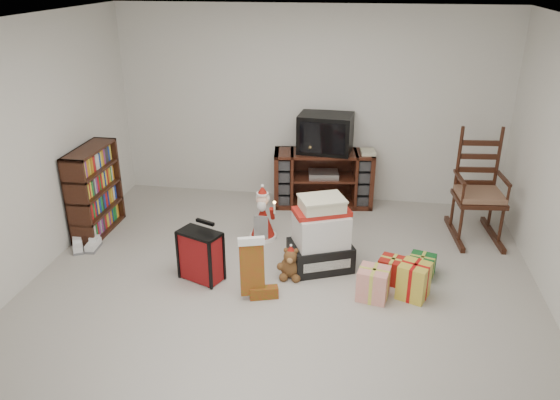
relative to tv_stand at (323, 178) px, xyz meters
The scene contains 13 objects.
room 2.42m from the tv_stand, 95.76° to the right, with size 5.01×5.01×2.51m.
tv_stand is the anchor object (origin of this frame).
bookshelf 2.83m from the tv_stand, 154.75° to the right, with size 0.28×0.84×1.03m.
rocking_chair 1.92m from the tv_stand, 18.26° to the right, with size 0.60×0.91×1.31m.
gift_pile 1.65m from the tv_stand, 86.03° to the right, with size 0.74×0.65×0.77m.
red_suitcase 2.32m from the tv_stand, 116.70° to the right, with size 0.46×0.35×0.62m.
stocking 2.34m from the tv_stand, 101.64° to the right, with size 0.29×0.12×0.62m, color #0C680B, non-canonical shape.
teddy_bear 1.91m from the tv_stand, 94.86° to the right, with size 0.22×0.19×0.32m.
santa_figurine 1.54m from the tv_stand, 92.13° to the right, with size 0.33×0.31×0.67m.
mrs_claus_figurine 1.24m from the tv_stand, 118.87° to the right, with size 0.32×0.30×0.65m.
sneaker_pair 3.02m from the tv_stand, 146.17° to the right, with size 0.34×0.28×0.09m.
gift_cluster 2.20m from the tv_stand, 63.99° to the right, with size 0.60×0.92×0.28m.
crt_television 0.60m from the tv_stand, 68.61° to the left, with size 0.70×0.53×0.48m.
Camera 1 is at (0.70, -4.39, 2.92)m, focal length 35.00 mm.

